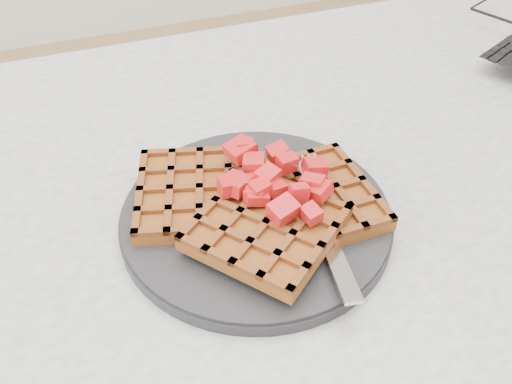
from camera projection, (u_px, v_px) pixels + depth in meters
table at (364, 255)px, 0.68m from camera, size 1.20×0.80×0.75m
plate at (256, 217)px, 0.55m from camera, size 0.26×0.26×0.02m
waffles at (258, 205)px, 0.53m from camera, size 0.23×0.23×0.03m
strawberry_pile at (256, 181)px, 0.52m from camera, size 0.15×0.15×0.02m
fork at (322, 221)px, 0.52m from camera, size 0.06×0.18×0.02m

